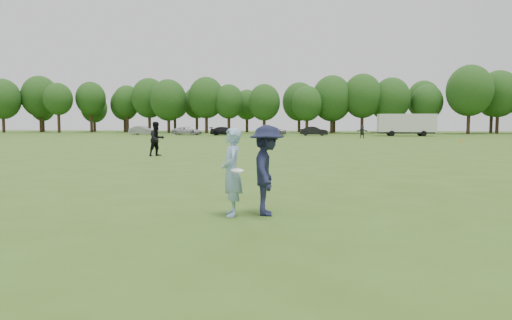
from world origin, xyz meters
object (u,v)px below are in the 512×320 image
Objects in this scene: car_b at (143,130)px; car_e at (272,130)px; car_c at (187,131)px; player_far_d at (362,132)px; player_far_a at (157,139)px; car_d at (225,131)px; thrower at (232,172)px; field_cone at (461,141)px; defender at (267,170)px; car_f at (314,131)px; cargo_trailer at (406,124)px.

car_b is 0.98× the size of car_e.
car_b is 7.16m from car_c.
player_far_d is at bearing -107.99° from car_c.
player_far_a is 42.72m from car_d.
thrower reaches higher than field_cone.
defender is 41.39m from field_cone.
player_far_a is at bearing -113.34° from player_far_d.
player_far_d reaches higher than car_f.
cargo_trailer reaches higher than car_e.
player_far_a is 0.49× the size of car_f.
cargo_trailer is at bearing 10.79° from player_far_a.
car_f is at bearing -6.26° from defender.
car_d is at bearing -86.48° from car_b.
car_f is (26.87, -0.41, -0.02)m from car_b.
car_b is 26.88m from car_f.
cargo_trailer is (-1.62, 20.49, 1.63)m from field_cone.
player_far_d is 11.42m from car_f.
player_far_a is 0.43× the size of car_c.
defender reaches higher than car_d.
thrower is 62.59m from car_c.
field_cone is at bearing -85.49° from cargo_trailer.
player_far_a reaches higher than car_d.
thrower is 1.14× the size of player_far_d.
car_d is at bearing 176.72° from thrower.
field_cone is at bearing -140.17° from car_e.
player_far_a is at bearing 173.75° from car_e.
car_f is at bearing -113.02° from car_e.
car_f is (19.72, -0.68, 0.03)m from car_c.
defender is at bearing 89.00° from thrower.
player_far_a is 45.06m from car_e.
car_c is at bearing 158.90° from player_far_d.
car_f reaches higher than car_d.
car_f is (0.95, 59.02, -0.25)m from thrower.
car_d is at bearing 44.35° from player_far_a.
player_far_a is at bearing -150.57° from car_b.
car_e is at bearing -72.35° from car_d.
player_far_d is at bearing 156.50° from thrower.
car_c is at bearing 88.56° from car_f.
defender is 6.40× the size of field_cone.
defender is 60.04m from car_d.
thrower reaches higher than car_d.
car_f is at bearing -91.26° from car_d.
player_far_a is at bearing 21.46° from defender.
thrower is 0.41× the size of car_d.
cargo_trailer is (21.85, 42.92, 0.77)m from player_far_a.
car_b is at bearing 18.18° from defender.
defender is at bearing -149.30° from car_b.
car_d is at bearing 6.74° from defender.
cargo_trailer reaches higher than car_c.
car_d is at bearing -95.03° from car_c.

